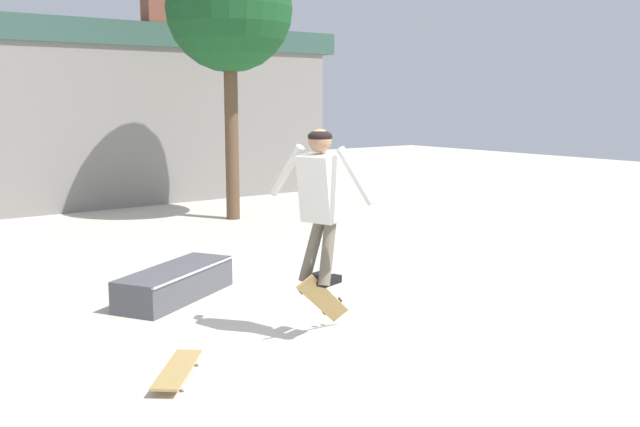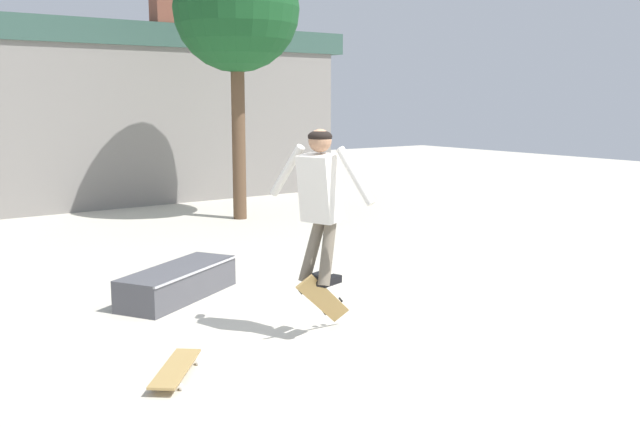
# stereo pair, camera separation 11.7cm
# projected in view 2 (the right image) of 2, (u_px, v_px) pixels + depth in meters

# --- Properties ---
(ground_plane) EXTENTS (40.00, 40.00, 0.00)m
(ground_plane) POSITION_uv_depth(u_px,v_px,m) (366.00, 330.00, 6.88)
(ground_plane) COLOR beige
(building_backdrop) EXTENTS (13.04, 0.52, 4.68)m
(building_backdrop) POSITION_uv_depth(u_px,v_px,m) (70.00, 111.00, 13.86)
(building_backdrop) COLOR gray
(building_backdrop) RESTS_ON ground_plane
(tree_right) EXTENTS (2.26, 2.26, 4.94)m
(tree_right) POSITION_uv_depth(u_px,v_px,m) (236.00, 10.00, 12.70)
(tree_right) COLOR brown
(tree_right) RESTS_ON ground_plane
(skate_ledge) EXTENTS (1.65, 1.28, 0.35)m
(skate_ledge) POSITION_uv_depth(u_px,v_px,m) (178.00, 283.00, 7.96)
(skate_ledge) COLOR #4C4C51
(skate_ledge) RESTS_ON ground_plane
(skater) EXTENTS (0.41, 1.16, 1.42)m
(skater) POSITION_uv_depth(u_px,v_px,m) (320.00, 193.00, 6.43)
(skater) COLOR silver
(skateboard_flipping) EXTENTS (0.74, 0.36, 0.62)m
(skateboard_flipping) POSITION_uv_depth(u_px,v_px,m) (323.00, 299.00, 6.69)
(skateboard_flipping) COLOR #AD894C
(skateboard_resting) EXTENTS (0.71, 0.79, 0.08)m
(skateboard_resting) POSITION_uv_depth(u_px,v_px,m) (176.00, 368.00, 5.71)
(skateboard_resting) COLOR #AD894C
(skateboard_resting) RESTS_ON ground_plane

